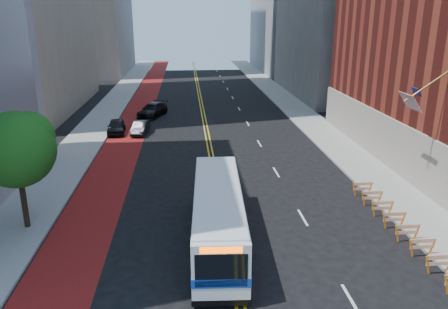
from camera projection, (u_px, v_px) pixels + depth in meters
ground at (235, 279)px, 20.31m from camera, size 160.00×160.00×0.00m
sidewalk_left at (96, 126)px, 47.73m from camera, size 4.00×140.00×0.15m
sidewalk_right at (310, 122)px, 49.73m from camera, size 4.00×140.00×0.15m
bus_lane_paint at (132, 126)px, 48.08m from camera, size 3.60×140.00×0.01m
center_line_inner at (204, 124)px, 48.74m from camera, size 0.14×140.00×0.01m
center_line_outer at (207, 124)px, 48.77m from camera, size 0.14×140.00×0.01m
lane_dashes at (239, 109)px, 56.74m from camera, size 0.14×98.20×0.01m
construction_barriers at (400, 224)px, 24.15m from camera, size 1.42×10.91×1.00m
street_tree at (17, 147)px, 23.59m from camera, size 4.20×4.20×6.70m
transit_bus at (218, 214)px, 23.13m from camera, size 3.05×11.42×3.11m
car_a at (116, 127)px, 44.86m from camera, size 2.00×4.34×1.44m
car_b at (140, 128)px, 44.72m from camera, size 1.79×4.03×1.29m
car_c at (153, 110)px, 52.36m from camera, size 3.95×5.82×1.56m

